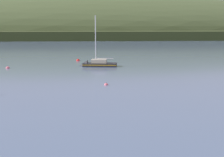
% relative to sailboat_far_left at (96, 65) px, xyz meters
% --- Properties ---
extents(far_shoreline_hill, '(565.84, 155.46, 52.85)m').
position_rel_sailboat_far_left_xyz_m(far_shoreline_hill, '(-32.81, 153.46, -0.01)').
color(far_shoreline_hill, '#35401E').
rests_on(far_shoreline_hill, ground).
extents(sailboat_far_left, '(7.19, 2.58, 10.54)m').
position_rel_sailboat_far_left_xyz_m(sailboat_far_left, '(0.00, 0.00, 0.00)').
color(sailboat_far_left, '#232328').
rests_on(sailboat_far_left, ground).
extents(mooring_buoy_foreground, '(0.69, 0.69, 0.77)m').
position_rel_sailboat_far_left_xyz_m(mooring_buoy_foreground, '(-15.59, -3.48, -0.19)').
color(mooring_buoy_foreground, '#E06675').
rests_on(mooring_buoy_foreground, ground).
extents(mooring_buoy_off_fishing_boat, '(0.53, 0.53, 0.61)m').
position_rel_sailboat_far_left_xyz_m(mooring_buoy_off_fishing_boat, '(3.02, -19.76, -0.19)').
color(mooring_buoy_off_fishing_boat, '#E06675').
rests_on(mooring_buoy_off_fishing_boat, ground).
extents(mooring_buoy_far_upstream, '(0.78, 0.78, 0.86)m').
position_rel_sailboat_far_left_xyz_m(mooring_buoy_far_upstream, '(-4.64, 9.71, -0.19)').
color(mooring_buoy_far_upstream, red).
rests_on(mooring_buoy_far_upstream, ground).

